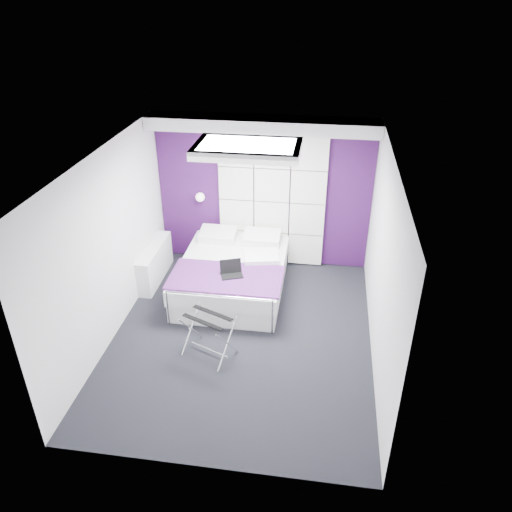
{
  "coord_description": "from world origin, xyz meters",
  "views": [
    {
      "loc": [
        1.01,
        -5.53,
        4.48
      ],
      "look_at": [
        0.15,
        0.35,
        1.12
      ],
      "focal_mm": 35.0,
      "sensor_mm": 36.0,
      "label": 1
    }
  ],
  "objects_px": {
    "radiator": "(155,263)",
    "bed": "(233,275)",
    "laptop": "(232,271)",
    "luggage_rack": "(209,336)",
    "nightstand": "(219,233)",
    "wall_lamp": "(201,196)"
  },
  "relations": [
    {
      "from": "radiator",
      "to": "bed",
      "type": "relative_size",
      "value": 0.59
    },
    {
      "from": "radiator",
      "to": "laptop",
      "type": "distance_m",
      "value": 1.58
    },
    {
      "from": "nightstand",
      "to": "luggage_rack",
      "type": "height_order",
      "value": "luggage_rack"
    },
    {
      "from": "luggage_rack",
      "to": "radiator",
      "type": "bearing_deg",
      "value": 150.54
    },
    {
      "from": "radiator",
      "to": "nightstand",
      "type": "relative_size",
      "value": 2.57
    },
    {
      "from": "nightstand",
      "to": "wall_lamp",
      "type": "bearing_deg",
      "value": 172.33
    },
    {
      "from": "radiator",
      "to": "luggage_rack",
      "type": "xyz_separation_m",
      "value": [
        1.32,
        -1.74,
        0.0
      ]
    },
    {
      "from": "laptop",
      "to": "nightstand",
      "type": "bearing_deg",
      "value": 89.72
    },
    {
      "from": "nightstand",
      "to": "laptop",
      "type": "height_order",
      "value": "laptop"
    },
    {
      "from": "bed",
      "to": "luggage_rack",
      "type": "height_order",
      "value": "bed"
    },
    {
      "from": "nightstand",
      "to": "laptop",
      "type": "xyz_separation_m",
      "value": [
        0.49,
        -1.31,
        0.06
      ]
    },
    {
      "from": "radiator",
      "to": "bed",
      "type": "distance_m",
      "value": 1.36
    },
    {
      "from": "nightstand",
      "to": "luggage_rack",
      "type": "bearing_deg",
      "value": -81.17
    },
    {
      "from": "bed",
      "to": "luggage_rack",
      "type": "distance_m",
      "value": 1.57
    },
    {
      "from": "radiator",
      "to": "laptop",
      "type": "height_order",
      "value": "laptop"
    },
    {
      "from": "luggage_rack",
      "to": "laptop",
      "type": "distance_m",
      "value": 1.2
    },
    {
      "from": "laptop",
      "to": "wall_lamp",
      "type": "bearing_deg",
      "value": 99.45
    },
    {
      "from": "laptop",
      "to": "luggage_rack",
      "type": "bearing_deg",
      "value": -115.94
    },
    {
      "from": "wall_lamp",
      "to": "radiator",
      "type": "relative_size",
      "value": 0.12
    },
    {
      "from": "radiator",
      "to": "bed",
      "type": "height_order",
      "value": "bed"
    },
    {
      "from": "wall_lamp",
      "to": "laptop",
      "type": "relative_size",
      "value": 0.47
    },
    {
      "from": "wall_lamp",
      "to": "radiator",
      "type": "bearing_deg",
      "value": -130.1
    }
  ]
}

